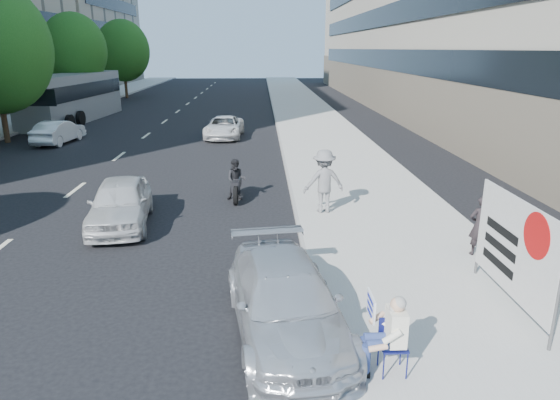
{
  "coord_description": "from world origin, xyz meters",
  "views": [
    {
      "loc": [
        0.39,
        -10.02,
        5.02
      ],
      "look_at": [
        0.84,
        1.54,
        1.49
      ],
      "focal_mm": 32.0,
      "sensor_mm": 36.0,
      "label": 1
    }
  ],
  "objects_px": {
    "bus": "(73,98)",
    "jogger": "(324,181)",
    "pedestrian_woman": "(480,226)",
    "protest_banner": "(514,247)",
    "motorcycle": "(236,182)",
    "white_sedan_far": "(224,127)",
    "white_sedan_mid": "(59,132)",
    "white_sedan_near": "(120,203)",
    "parked_sedan": "(286,301)",
    "seated_protester": "(387,330)"
  },
  "relations": [
    {
      "from": "seated_protester",
      "to": "protest_banner",
      "type": "xyz_separation_m",
      "value": [
        2.89,
        1.95,
        0.53
      ]
    },
    {
      "from": "seated_protester",
      "to": "jogger",
      "type": "relative_size",
      "value": 0.67
    },
    {
      "from": "white_sedan_far",
      "to": "bus",
      "type": "height_order",
      "value": "bus"
    },
    {
      "from": "jogger",
      "to": "pedestrian_woman",
      "type": "xyz_separation_m",
      "value": [
        3.38,
        -3.5,
        -0.23
      ]
    },
    {
      "from": "white_sedan_near",
      "to": "white_sedan_far",
      "type": "distance_m",
      "value": 15.17
    },
    {
      "from": "white_sedan_near",
      "to": "pedestrian_woman",
      "type": "bearing_deg",
      "value": -24.65
    },
    {
      "from": "pedestrian_woman",
      "to": "bus",
      "type": "relative_size",
      "value": 0.12
    },
    {
      "from": "pedestrian_woman",
      "to": "protest_banner",
      "type": "xyz_separation_m",
      "value": [
        -0.5,
        -2.57,
        0.5
      ]
    },
    {
      "from": "motorcycle",
      "to": "seated_protester",
      "type": "bearing_deg",
      "value": -71.44
    },
    {
      "from": "jogger",
      "to": "parked_sedan",
      "type": "xyz_separation_m",
      "value": [
        -1.5,
        -6.65,
        -0.46
      ]
    },
    {
      "from": "white_sedan_far",
      "to": "motorcycle",
      "type": "height_order",
      "value": "motorcycle"
    },
    {
      "from": "parked_sedan",
      "to": "white_sedan_near",
      "type": "distance_m",
      "value": 7.6
    },
    {
      "from": "jogger",
      "to": "motorcycle",
      "type": "bearing_deg",
      "value": -44.25
    },
    {
      "from": "bus",
      "to": "protest_banner",
      "type": "bearing_deg",
      "value": -52.43
    },
    {
      "from": "pedestrian_woman",
      "to": "motorcycle",
      "type": "bearing_deg",
      "value": -42.22
    },
    {
      "from": "white_sedan_near",
      "to": "motorcycle",
      "type": "xyz_separation_m",
      "value": [
        3.28,
        2.49,
        -0.05
      ]
    },
    {
      "from": "protest_banner",
      "to": "white_sedan_far",
      "type": "height_order",
      "value": "protest_banner"
    },
    {
      "from": "jogger",
      "to": "bus",
      "type": "bearing_deg",
      "value": -64.83
    },
    {
      "from": "pedestrian_woman",
      "to": "white_sedan_near",
      "type": "bearing_deg",
      "value": -18.09
    },
    {
      "from": "seated_protester",
      "to": "white_sedan_near",
      "type": "relative_size",
      "value": 0.32
    },
    {
      "from": "pedestrian_woman",
      "to": "white_sedan_near",
      "type": "distance_m",
      "value": 9.88
    },
    {
      "from": "protest_banner",
      "to": "motorcycle",
      "type": "relative_size",
      "value": 1.5
    },
    {
      "from": "white_sedan_far",
      "to": "motorcycle",
      "type": "xyz_separation_m",
      "value": [
        1.28,
        -12.55,
        0.03
      ]
    },
    {
      "from": "protest_banner",
      "to": "white_sedan_far",
      "type": "xyz_separation_m",
      "value": [
        -6.93,
        20.54,
        -0.79
      ]
    },
    {
      "from": "seated_protester",
      "to": "white_sedan_near",
      "type": "distance_m",
      "value": 9.59
    },
    {
      "from": "bus",
      "to": "jogger",
      "type": "bearing_deg",
      "value": -50.57
    },
    {
      "from": "parked_sedan",
      "to": "bus",
      "type": "relative_size",
      "value": 0.37
    },
    {
      "from": "seated_protester",
      "to": "pedestrian_woman",
      "type": "bearing_deg",
      "value": 53.12
    },
    {
      "from": "pedestrian_woman",
      "to": "bus",
      "type": "xyz_separation_m",
      "value": [
        -18.68,
        25.58,
        0.73
      ]
    },
    {
      "from": "jogger",
      "to": "white_sedan_mid",
      "type": "height_order",
      "value": "jogger"
    },
    {
      "from": "seated_protester",
      "to": "white_sedan_mid",
      "type": "distance_m",
      "value": 24.74
    },
    {
      "from": "parked_sedan",
      "to": "bus",
      "type": "distance_m",
      "value": 31.89
    },
    {
      "from": "white_sedan_mid",
      "to": "protest_banner",
      "type": "bearing_deg",
      "value": 136.67
    },
    {
      "from": "jogger",
      "to": "protest_banner",
      "type": "xyz_separation_m",
      "value": [
        2.88,
        -6.07,
        0.27
      ]
    },
    {
      "from": "jogger",
      "to": "parked_sedan",
      "type": "bearing_deg",
      "value": 67.74
    },
    {
      "from": "protest_banner",
      "to": "white_sedan_mid",
      "type": "bearing_deg",
      "value": 129.79
    },
    {
      "from": "white_sedan_far",
      "to": "bus",
      "type": "bearing_deg",
      "value": 148.74
    },
    {
      "from": "protest_banner",
      "to": "white_sedan_near",
      "type": "distance_m",
      "value": 10.52
    },
    {
      "from": "white_sedan_near",
      "to": "jogger",
      "type": "bearing_deg",
      "value": -2.03
    },
    {
      "from": "bus",
      "to": "motorcycle",
      "type": "bearing_deg",
      "value": -53.43
    },
    {
      "from": "seated_protester",
      "to": "white_sedan_near",
      "type": "height_order",
      "value": "seated_protester"
    },
    {
      "from": "white_sedan_far",
      "to": "parked_sedan",
      "type": "bearing_deg",
      "value": -80.3
    },
    {
      "from": "seated_protester",
      "to": "pedestrian_woman",
      "type": "height_order",
      "value": "pedestrian_woman"
    },
    {
      "from": "motorcycle",
      "to": "bus",
      "type": "distance_m",
      "value": 23.76
    },
    {
      "from": "parked_sedan",
      "to": "white_sedan_near",
      "type": "xyz_separation_m",
      "value": [
        -4.55,
        6.09,
        0.03
      ]
    },
    {
      "from": "seated_protester",
      "to": "white_sedan_far",
      "type": "relative_size",
      "value": 0.3
    },
    {
      "from": "white_sedan_mid",
      "to": "seated_protester",
      "type": "bearing_deg",
      "value": 128.61
    },
    {
      "from": "jogger",
      "to": "white_sedan_mid",
      "type": "relative_size",
      "value": 0.51
    },
    {
      "from": "white_sedan_near",
      "to": "white_sedan_far",
      "type": "xyz_separation_m",
      "value": [
        2.0,
        15.04,
        -0.08
      ]
    },
    {
      "from": "white_sedan_mid",
      "to": "white_sedan_far",
      "type": "height_order",
      "value": "white_sedan_mid"
    }
  ]
}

